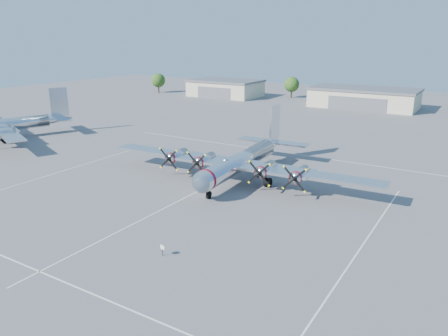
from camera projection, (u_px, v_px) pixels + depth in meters
The scene contains 9 objects.
ground at pixel (192, 194), 54.79m from camera, with size 260.00×260.00×0.00m, color #5C5C5F.
parking_lines at pixel (183, 199), 53.37m from camera, with size 60.00×50.08×0.01m.
hangar_west at pixel (225, 88), 143.39m from camera, with size 22.60×14.60×5.40m.
hangar_center at pixel (364, 98), 120.86m from camera, with size 28.60×14.60×5.40m.
tree_far_west at pixel (158, 80), 152.23m from camera, with size 4.80×4.80×6.64m.
tree_west at pixel (292, 84), 139.49m from camera, with size 4.80×4.80×6.64m.
main_bomber_b29 at pixel (242, 178), 61.10m from camera, with size 39.13×26.77×8.65m, color silver, non-canonical shape.
bomber_west at pixel (10, 138), 85.05m from camera, with size 34.38×24.34×9.08m, color silver, non-canonical shape.
info_placard at pixel (162, 248), 39.30m from camera, with size 0.54×0.15×1.04m.
Camera 1 is at (30.40, -41.74, 19.08)m, focal length 35.00 mm.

